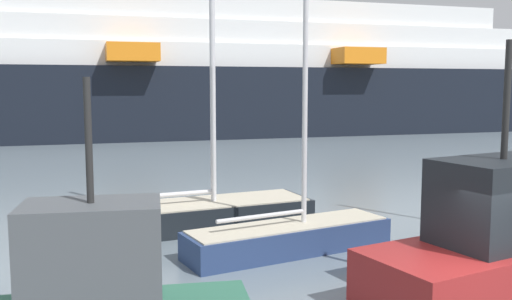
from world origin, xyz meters
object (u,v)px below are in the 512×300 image
(cruise_ship, at_px, (9,73))
(fishing_boat_1, at_px, (507,247))
(sailboat_0, at_px, (289,234))
(sailboat_2, at_px, (196,211))

(cruise_ship, bearing_deg, fishing_boat_1, -71.19)
(sailboat_0, height_order, cruise_ship, cruise_ship)
(sailboat_0, bearing_deg, cruise_ship, 94.79)
(sailboat_0, relative_size, fishing_boat_1, 1.30)
(fishing_boat_1, xyz_separation_m, cruise_ship, (-16.04, 42.64, 4.44))
(sailboat_0, relative_size, cruise_ship, 0.09)
(fishing_boat_1, relative_size, cruise_ship, 0.07)
(sailboat_0, height_order, sailboat_2, sailboat_2)
(fishing_boat_1, bearing_deg, cruise_ship, -83.21)
(fishing_boat_1, bearing_deg, sailboat_0, -64.60)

